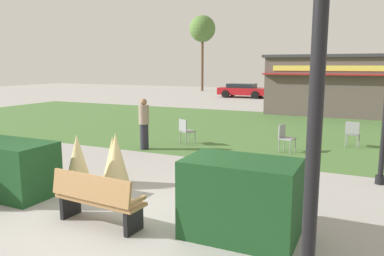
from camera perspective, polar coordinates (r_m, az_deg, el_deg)
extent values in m
plane|color=#999691|center=(7.11, -13.20, -13.68)|extent=(80.00, 80.00, 0.00)
cube|color=#446B33|center=(16.87, 10.50, -0.13)|extent=(36.00, 12.00, 0.01)
cube|color=#9E7547|center=(6.91, -13.71, -10.41)|extent=(1.73, 0.60, 0.06)
cube|color=#9E7547|center=(6.67, -15.10, -8.66)|extent=(1.70, 0.25, 0.44)
cube|color=black|center=(7.47, -17.84, -10.89)|extent=(0.11, 0.44, 0.45)
cube|color=black|center=(6.54, -8.80, -13.51)|extent=(0.11, 0.44, 0.45)
cube|color=#9E7547|center=(7.42, -18.40, -8.25)|extent=(0.09, 0.44, 0.06)
cube|color=#9E7547|center=(6.37, -8.30, -10.81)|extent=(0.09, 0.44, 0.06)
cube|color=#19421E|center=(9.12, -26.14, -5.43)|extent=(2.12, 1.10, 1.15)
cube|color=#19421E|center=(6.25, 7.33, -10.50)|extent=(1.80, 1.10, 1.28)
cone|color=#D1BC7F|center=(8.91, -11.34, -4.65)|extent=(0.62, 0.62, 1.24)
cone|color=#D1BC7F|center=(9.05, -11.80, -4.79)|extent=(0.56, 0.56, 1.14)
cone|color=#D1BC7F|center=(8.96, -16.84, -4.79)|extent=(0.64, 0.64, 1.25)
cylinder|color=black|center=(3.23, 17.68, -6.11)|extent=(0.12, 0.12, 3.84)
cylinder|color=black|center=(10.02, 26.47, -7.00)|extent=(0.22, 0.22, 0.20)
cube|color=#594C47|center=(23.25, 23.68, 5.76)|extent=(9.57, 4.17, 3.18)
cube|color=#333338|center=(23.22, 23.95, 9.86)|extent=(9.87, 4.47, 0.16)
cube|color=maroon|center=(20.96, 23.64, 7.36)|extent=(9.67, 0.36, 0.08)
cube|color=#D8CC4C|center=(21.11, 23.71, 8.23)|extent=(8.61, 0.04, 0.28)
cube|color=gray|center=(12.45, 14.18, -1.56)|extent=(0.53, 0.53, 0.04)
cube|color=gray|center=(12.49, 13.39, -0.47)|extent=(0.14, 0.44, 0.44)
cylinder|color=gray|center=(12.24, 14.58, -2.84)|extent=(0.03, 0.03, 0.45)
cylinder|color=gray|center=(12.58, 15.29, -2.54)|extent=(0.03, 0.03, 0.45)
cylinder|color=gray|center=(12.40, 12.98, -2.62)|extent=(0.03, 0.03, 0.45)
cylinder|color=gray|center=(12.74, 13.73, -2.33)|extent=(0.03, 0.03, 0.45)
cube|color=gray|center=(14.02, 23.06, -0.82)|extent=(0.48, 0.48, 0.04)
cube|color=gray|center=(13.79, 23.00, -0.05)|extent=(0.44, 0.09, 0.44)
cylinder|color=gray|center=(14.22, 23.87, -1.66)|extent=(0.03, 0.03, 0.45)
cylinder|color=gray|center=(14.27, 22.36, -1.52)|extent=(0.03, 0.03, 0.45)
cylinder|color=gray|center=(13.85, 23.67, -1.92)|extent=(0.03, 0.03, 0.45)
cylinder|color=gray|center=(13.90, 22.12, -1.78)|extent=(0.03, 0.03, 0.45)
cube|color=gray|center=(13.40, -0.68, -0.50)|extent=(0.60, 0.60, 0.04)
cube|color=gray|center=(13.26, -1.39, 0.35)|extent=(0.40, 0.25, 0.44)
cylinder|color=gray|center=(13.40, 0.46, -1.48)|extent=(0.03, 0.03, 0.45)
cylinder|color=gray|center=(13.71, -0.49, -1.23)|extent=(0.03, 0.03, 0.45)
cylinder|color=gray|center=(13.19, -0.87, -1.66)|extent=(0.03, 0.03, 0.45)
cylinder|color=gray|center=(13.49, -1.80, -1.41)|extent=(0.03, 0.03, 0.45)
cylinder|color=#23232D|center=(12.64, -7.20, -1.30)|extent=(0.28, 0.28, 0.85)
cylinder|color=gray|center=(12.52, -7.27, 2.01)|extent=(0.34, 0.34, 0.62)
sphere|color=#8C6647|center=(12.48, -7.31, 3.92)|extent=(0.22, 0.22, 0.22)
cube|color=maroon|center=(33.18, 7.73, 5.53)|extent=(4.20, 1.80, 0.60)
cube|color=black|center=(33.20, 7.50, 6.28)|extent=(2.31, 1.59, 0.44)
cylinder|color=black|center=(33.72, 10.31, 5.13)|extent=(0.64, 0.22, 0.64)
cylinder|color=black|center=(31.95, 9.46, 4.92)|extent=(0.64, 0.22, 0.64)
cylinder|color=black|center=(34.47, 6.10, 5.32)|extent=(0.64, 0.22, 0.64)
cylinder|color=black|center=(32.74, 5.05, 5.12)|extent=(0.64, 0.22, 0.64)
cube|color=#2D6638|center=(32.03, 16.65, 5.08)|extent=(4.35, 2.19, 0.60)
cube|color=black|center=(32.04, 16.43, 5.87)|extent=(2.45, 1.80, 0.44)
cylinder|color=black|center=(32.66, 19.25, 4.62)|extent=(0.66, 0.28, 0.64)
cylinder|color=black|center=(30.86, 18.57, 4.41)|extent=(0.66, 0.28, 0.64)
cylinder|color=black|center=(33.26, 14.83, 4.91)|extent=(0.66, 0.28, 0.64)
cylinder|color=black|center=(31.50, 13.92, 4.71)|extent=(0.66, 0.28, 0.64)
cylinder|color=brown|center=(41.54, 1.55, 9.43)|extent=(0.28, 0.28, 5.52)
sphere|color=#4C7233|center=(41.72, 1.58, 14.74)|extent=(2.80, 2.80, 2.80)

